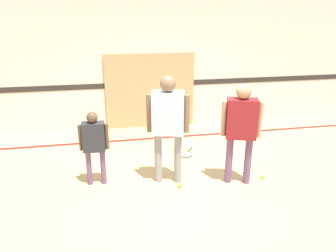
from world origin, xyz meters
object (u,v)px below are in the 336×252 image
at_px(tennis_ball_near_instructor, 180,185).
at_px(tennis_ball_by_spare_racket, 175,151).
at_px(person_student_left, 94,141).
at_px(person_instructor, 168,119).
at_px(person_student_right, 241,124).
at_px(racket_spare_on_floor, 186,154).
at_px(tennis_ball_stray_left, 262,177).

height_order(tennis_ball_near_instructor, tennis_ball_by_spare_racket, same).
bearing_deg(person_student_left, tennis_ball_by_spare_racket, 36.12).
xyz_separation_m(person_instructor, person_student_right, (1.10, -0.25, -0.07)).
bearing_deg(person_instructor, tennis_ball_near_instructor, -44.37).
xyz_separation_m(person_instructor, person_student_left, (-1.14, 0.13, -0.33)).
xyz_separation_m(person_student_left, person_student_right, (2.24, -0.38, 0.26)).
bearing_deg(person_student_left, racket_spare_on_floor, 29.22).
bearing_deg(person_instructor, tennis_ball_by_spare_racket, 86.58).
height_order(racket_spare_on_floor, tennis_ball_stray_left, tennis_ball_stray_left).
xyz_separation_m(person_instructor, tennis_ball_stray_left, (1.56, -0.23, -1.05)).
bearing_deg(person_student_right, person_student_left, 7.04).
bearing_deg(tennis_ball_near_instructor, person_instructor, 121.28).
bearing_deg(person_instructor, person_student_right, 1.72).
distance_m(person_student_left, racket_spare_on_floor, 2.01).
bearing_deg(tennis_ball_near_instructor, tennis_ball_stray_left, 0.50).
bearing_deg(person_student_right, racket_spare_on_floor, -48.30).
bearing_deg(person_instructor, racket_spare_on_floor, 74.62).
bearing_deg(person_student_left, person_instructor, -3.25).
bearing_deg(person_student_right, person_instructor, 4.02).
xyz_separation_m(person_instructor, racket_spare_on_floor, (0.54, 0.95, -1.07)).
distance_m(person_student_left, person_student_right, 2.29).
xyz_separation_m(person_student_left, tennis_ball_stray_left, (2.71, -0.36, -0.72)).
relative_size(person_student_right, tennis_ball_by_spare_racket, 24.71).
relative_size(racket_spare_on_floor, tennis_ball_by_spare_racket, 7.63).
relative_size(person_instructor, tennis_ball_near_instructor, 26.50).
height_order(person_student_left, tennis_ball_by_spare_racket, person_student_left).
distance_m(person_student_right, tennis_ball_near_instructor, 1.37).
bearing_deg(racket_spare_on_floor, person_student_left, 149.21).
bearing_deg(racket_spare_on_floor, tennis_ball_stray_left, -105.60).
xyz_separation_m(person_student_right, tennis_ball_near_instructor, (-0.96, 0.01, -0.98)).
height_order(person_instructor, tennis_ball_near_instructor, person_instructor).
bearing_deg(person_student_left, tennis_ball_stray_left, -4.15).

